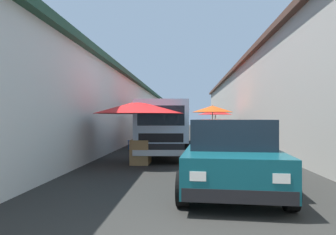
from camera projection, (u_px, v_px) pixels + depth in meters
The scene contains 13 objects.
ground at pixel (189, 146), 15.77m from camera, with size 90.00×90.00×0.00m, color #282826.
building_left_whitewash at pixel (77, 110), 18.44m from camera, with size 49.80×7.50×3.89m.
building_right_concrete at pixel (305, 100), 17.59m from camera, with size 49.80×7.50×5.02m.
fruit_stall_near_left at pixel (162, 116), 17.95m from camera, with size 2.33×2.33×2.08m.
fruit_stall_far_left at pixel (160, 109), 14.77m from camera, with size 2.89×2.89×2.44m.
fruit_stall_near_right at pixel (139, 112), 9.61m from camera, with size 2.88×2.88×2.11m.
fruit_stall_mid_lane at pixel (213, 114), 17.26m from camera, with size 2.37×2.37×2.26m.
fruit_stall_far_right at pixel (216, 117), 19.58m from camera, with size 2.21×2.21×2.09m.
hatchback_car at pixel (230, 154), 6.27m from camera, with size 4.03×2.17×1.45m.
delivery_truck at pixel (162, 130), 10.79m from camera, with size 5.00×2.16×2.08m.
vendor_by_crates at pixel (160, 128), 16.17m from camera, with size 0.63×0.29×1.61m.
parked_scooter at pixel (222, 138), 15.67m from camera, with size 1.69×0.38×1.14m.
plastic_stool at pixel (131, 143), 13.99m from camera, with size 0.30×0.30×0.43m.
Camera 1 is at (-2.31, 0.11, 1.48)m, focal length 32.22 mm.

